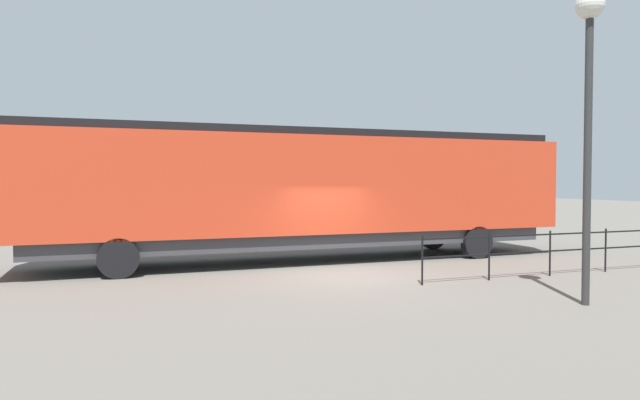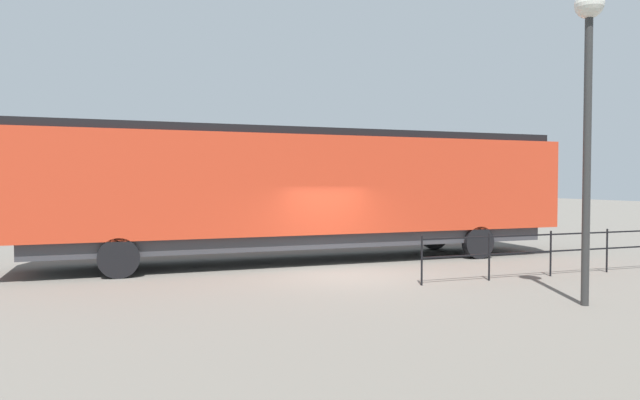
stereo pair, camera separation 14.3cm
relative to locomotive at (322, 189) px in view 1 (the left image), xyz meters
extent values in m
plane|color=#666059|center=(3.05, -0.45, -2.38)|extent=(120.00, 120.00, 0.00)
cube|color=red|center=(0.00, -0.64, 0.13)|extent=(3.14, 17.91, 3.03)
cube|color=black|center=(0.00, 6.83, -0.32)|extent=(3.01, 2.98, 2.12)
cube|color=black|center=(0.00, -0.64, 1.76)|extent=(2.82, 17.20, 0.24)
cube|color=#38383D|center=(0.00, -0.64, -1.61)|extent=(2.82, 16.48, 0.45)
cylinder|color=black|center=(-1.42, 5.10, -1.83)|extent=(0.30, 1.10, 1.10)
cylinder|color=black|center=(1.42, 5.10, -1.83)|extent=(0.30, 1.10, 1.10)
cylinder|color=black|center=(-1.42, -6.37, -1.83)|extent=(0.30, 1.10, 1.10)
cylinder|color=black|center=(1.42, -6.37, -1.83)|extent=(0.30, 1.10, 1.10)
cylinder|color=#2D2D2D|center=(8.21, 2.92, 0.67)|extent=(0.16, 0.16, 6.10)
sphere|color=silver|center=(8.21, 2.92, 3.90)|extent=(0.59, 0.59, 0.59)
cube|color=black|center=(5.07, 4.86, -1.23)|extent=(0.04, 8.07, 0.04)
cube|color=black|center=(5.07, 4.86, -1.69)|extent=(0.04, 8.07, 0.04)
cylinder|color=black|center=(5.07, 0.83, -1.76)|extent=(0.05, 0.05, 1.26)
cylinder|color=black|center=(5.07, 2.84, -1.76)|extent=(0.05, 0.05, 1.26)
cylinder|color=black|center=(5.07, 4.86, -1.76)|extent=(0.05, 0.05, 1.26)
cylinder|color=black|center=(5.07, 6.88, -1.76)|extent=(0.05, 0.05, 1.26)
camera|label=1|loc=(17.20, -6.33, 0.21)|focal=31.06mm
camera|label=2|loc=(17.25, -6.20, 0.21)|focal=31.06mm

